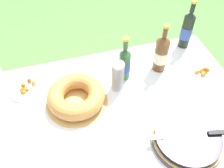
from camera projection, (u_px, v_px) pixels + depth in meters
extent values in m
plane|color=#568442|center=(116.00, 163.00, 1.89)|extent=(16.00, 16.00, 0.00)
cube|color=#A87A47|center=(117.00, 113.00, 1.40)|extent=(1.49, 0.98, 0.03)
cylinder|color=#A87A47|center=(8.00, 115.00, 1.80)|extent=(0.06, 0.06, 0.64)
cylinder|color=#A87A47|center=(181.00, 76.00, 2.05)|extent=(0.06, 0.06, 0.64)
cube|color=white|center=(117.00, 111.00, 1.38)|extent=(1.50, 0.99, 0.00)
cube|color=white|center=(97.00, 60.00, 1.74)|extent=(1.50, 0.01, 0.10)
cylinder|color=#38383D|center=(187.00, 140.00, 1.25)|extent=(0.36, 0.36, 0.02)
cylinder|color=tan|center=(187.00, 139.00, 1.24)|extent=(0.35, 0.35, 0.01)
cylinder|color=black|center=(188.00, 137.00, 1.23)|extent=(0.33, 0.33, 0.03)
cube|color=silver|center=(170.00, 136.00, 1.21)|extent=(0.19, 0.07, 0.00)
cube|color=black|center=(217.00, 133.00, 1.22)|extent=(0.09, 0.04, 0.01)
cylinder|color=tan|center=(77.00, 101.00, 1.42)|extent=(0.35, 0.35, 0.01)
torus|color=#BC7F3D|center=(76.00, 96.00, 1.39)|extent=(0.32, 0.32, 0.09)
cylinder|color=white|center=(118.00, 83.00, 1.46)|extent=(0.07, 0.07, 0.09)
cylinder|color=white|center=(118.00, 81.00, 1.45)|extent=(0.07, 0.07, 0.09)
cylinder|color=white|center=(118.00, 80.00, 1.44)|extent=(0.07, 0.07, 0.09)
cylinder|color=white|center=(118.00, 78.00, 1.43)|extent=(0.07, 0.07, 0.09)
cylinder|color=white|center=(118.00, 77.00, 1.42)|extent=(0.07, 0.07, 0.09)
cylinder|color=white|center=(118.00, 75.00, 1.41)|extent=(0.07, 0.07, 0.09)
cylinder|color=white|center=(118.00, 74.00, 1.40)|extent=(0.07, 0.07, 0.09)
cylinder|color=white|center=(118.00, 72.00, 1.39)|extent=(0.07, 0.07, 0.09)
cylinder|color=white|center=(118.00, 70.00, 1.38)|extent=(0.07, 0.07, 0.09)
torus|color=white|center=(118.00, 64.00, 1.35)|extent=(0.07, 0.07, 0.01)
cylinder|color=#2D562D|center=(125.00, 66.00, 1.49)|extent=(0.07, 0.07, 0.18)
cylinder|color=#334C93|center=(125.00, 66.00, 1.49)|extent=(0.07, 0.07, 0.07)
cone|color=#2D562D|center=(125.00, 52.00, 1.41)|extent=(0.07, 0.07, 0.04)
cylinder|color=#2D562D|center=(126.00, 45.00, 1.37)|extent=(0.03, 0.03, 0.06)
cylinder|color=gold|center=(126.00, 39.00, 1.34)|extent=(0.03, 0.03, 0.02)
cylinder|color=brown|center=(161.00, 56.00, 1.53)|extent=(0.08, 0.08, 0.21)
cylinder|color=beige|center=(161.00, 56.00, 1.53)|extent=(0.09, 0.09, 0.08)
cone|color=brown|center=(164.00, 39.00, 1.44)|extent=(0.08, 0.08, 0.04)
cylinder|color=brown|center=(165.00, 32.00, 1.40)|extent=(0.03, 0.03, 0.06)
cylinder|color=gold|center=(167.00, 26.00, 1.37)|extent=(0.03, 0.03, 0.02)
cylinder|color=black|center=(186.00, 32.00, 1.67)|extent=(0.07, 0.07, 0.23)
cylinder|color=#334C93|center=(186.00, 33.00, 1.68)|extent=(0.07, 0.07, 0.09)
cone|color=black|center=(191.00, 15.00, 1.57)|extent=(0.07, 0.07, 0.04)
cylinder|color=black|center=(193.00, 8.00, 1.54)|extent=(0.03, 0.03, 0.06)
cylinder|color=gold|center=(195.00, 2.00, 1.51)|extent=(0.03, 0.03, 0.02)
cylinder|color=white|center=(202.00, 72.00, 1.58)|extent=(0.20, 0.20, 0.01)
torus|color=white|center=(202.00, 71.00, 1.57)|extent=(0.20, 0.20, 0.01)
cone|color=#AB541A|center=(203.00, 70.00, 1.56)|extent=(0.04, 0.04, 0.02)
cone|color=#B96C0F|center=(203.00, 70.00, 1.56)|extent=(0.05, 0.06, 0.04)
cone|color=#B96019|center=(207.00, 69.00, 1.55)|extent=(0.04, 0.04, 0.03)
cone|color=#BC510C|center=(205.00, 68.00, 1.57)|extent=(0.05, 0.05, 0.03)
cone|color=#C27413|center=(205.00, 73.00, 1.53)|extent=(0.05, 0.05, 0.04)
cone|color=#B34E12|center=(203.00, 70.00, 1.56)|extent=(0.05, 0.05, 0.03)
cone|color=#A75B17|center=(198.00, 71.00, 1.56)|extent=(0.05, 0.06, 0.05)
cone|color=#B95C1F|center=(205.00, 69.00, 1.55)|extent=(0.05, 0.05, 0.03)
cylinder|color=white|center=(27.00, 89.00, 1.48)|extent=(0.21, 0.21, 0.01)
torus|color=white|center=(27.00, 89.00, 1.48)|extent=(0.20, 0.20, 0.01)
cone|color=#A66318|center=(22.00, 91.00, 1.45)|extent=(0.05, 0.04, 0.03)
cone|color=#AA5414|center=(29.00, 80.00, 1.49)|extent=(0.04, 0.05, 0.03)
cone|color=#B5741F|center=(33.00, 82.00, 1.48)|extent=(0.05, 0.05, 0.04)
cone|color=#B36618|center=(27.00, 88.00, 1.47)|extent=(0.04, 0.04, 0.04)
cone|color=#AB5E14|center=(23.00, 85.00, 1.46)|extent=(0.04, 0.04, 0.03)
cone|color=#AF5A0C|center=(25.00, 90.00, 1.46)|extent=(0.06, 0.05, 0.04)
cone|color=#BB4F14|center=(23.00, 90.00, 1.45)|extent=(0.04, 0.04, 0.04)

